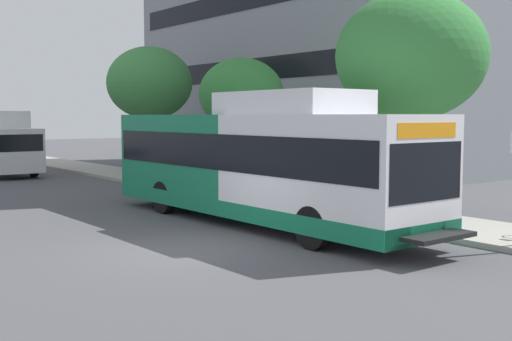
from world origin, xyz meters
TOP-DOWN VIEW (x-y plane):
  - ground_plane at (0.00, 8.00)m, footprint 120.00×120.00m
  - sidewalk_curb at (7.00, 6.00)m, footprint 3.00×56.00m
  - transit_bus at (3.54, 1.82)m, footprint 2.58×12.25m
  - street_tree_near_stop at (7.68, -0.09)m, footprint 4.38×4.38m
  - street_tree_mid_block at (7.98, 8.61)m, footprint 3.42×3.42m
  - street_tree_far_block at (8.08, 16.46)m, footprint 4.25×4.25m

SIDE VIEW (x-z plane):
  - ground_plane at x=0.00m, z-range 0.00..0.00m
  - sidewalk_curb at x=7.00m, z-range 0.00..0.14m
  - transit_bus at x=3.54m, z-range -0.12..3.53m
  - street_tree_mid_block at x=7.98m, z-range 1.27..6.46m
  - street_tree_far_block at x=8.08m, z-range 1.48..7.79m
  - street_tree_near_stop at x=7.68m, z-range 1.50..7.97m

